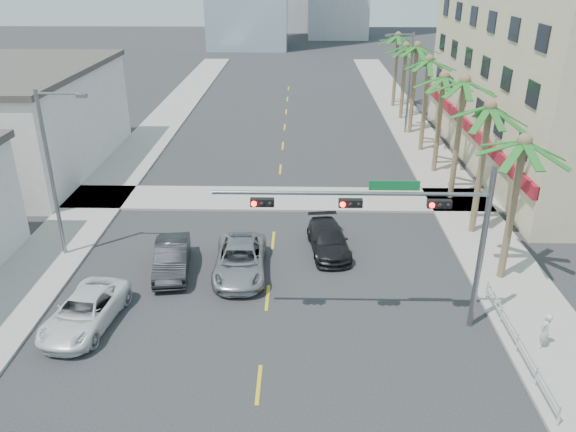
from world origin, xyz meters
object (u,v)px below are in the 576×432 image
object	(u,v)px
car_lane_left	(172,258)
pedestrian	(545,331)
car_parked_far	(85,312)
car_lane_center	(240,260)
car_lane_right	(328,240)
traffic_signal_mast	(406,220)

from	to	relation	value
car_lane_left	pedestrian	bearing A→B (deg)	-27.95
car_parked_far	car_lane_center	size ratio (longest dim) A/B	0.94
car_lane_right	pedestrian	size ratio (longest dim) A/B	3.07
traffic_signal_mast	car_parked_far	xyz separation A→B (m)	(-13.58, -0.33, -4.35)
traffic_signal_mast	car_lane_right	world-z (taller)	traffic_signal_mast
car_lane_left	car_lane_right	distance (m)	8.43
car_lane_right	traffic_signal_mast	bearing A→B (deg)	-75.45
car_lane_left	car_lane_center	world-z (taller)	car_lane_left
car_lane_left	car_lane_right	world-z (taller)	car_lane_left
traffic_signal_mast	pedestrian	size ratio (longest dim) A/B	7.12
traffic_signal_mast	car_parked_far	distance (m)	14.27
traffic_signal_mast	car_lane_center	distance (m)	9.50
car_lane_left	car_lane_center	size ratio (longest dim) A/B	0.86
car_lane_center	car_lane_left	bearing A→B (deg)	176.09
car_lane_center	car_lane_right	world-z (taller)	car_lane_center
traffic_signal_mast	car_parked_far	bearing A→B (deg)	-178.60
car_lane_center	pedestrian	size ratio (longest dim) A/B	3.52
pedestrian	traffic_signal_mast	bearing A→B (deg)	-53.61
car_lane_left	car_lane_right	xyz separation A→B (m)	(8.09, 2.39, -0.08)
car_lane_left	car_lane_right	size ratio (longest dim) A/B	0.98
traffic_signal_mast	car_lane_left	size ratio (longest dim) A/B	2.36
car_lane_left	car_lane_right	bearing A→B (deg)	8.58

